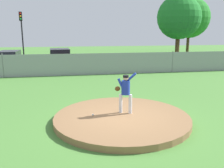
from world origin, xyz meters
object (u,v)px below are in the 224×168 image
Objects in this scene: pitcher_youth at (125,90)px; baseball at (93,115)px; traffic_cone_orange at (77,63)px; parked_car_white at (10,60)px; traffic_light_near at (22,29)px; parked_car_burgundy at (60,58)px.

baseball is at bearing -175.71° from pitcher_youth.
traffic_cone_orange is at bearing 94.63° from pitcher_youth.
parked_car_white is 0.89× the size of traffic_light_near.
traffic_cone_orange is 6.95m from traffic_light_near.
parked_car_burgundy is at bearing -43.14° from traffic_light_near.
traffic_light_near reaches higher than traffic_cone_orange.
pitcher_youth reaches higher than parked_car_burgundy.
parked_car_white is 5.04m from traffic_light_near.
pitcher_youth is at bearing 4.29° from baseball.
pitcher_youth is 14.78m from parked_car_burgundy.
pitcher_youth is at bearing -62.92° from parked_car_white.
pitcher_youth reaches higher than traffic_cone_orange.
traffic_light_near reaches higher than parked_car_white.
baseball is 0.02× the size of parked_car_white.
parked_car_white is 4.38m from parked_car_burgundy.
parked_car_white is at bearing -167.90° from traffic_cone_orange.
pitcher_youth is 0.35× the size of parked_car_burgundy.
parked_car_burgundy is 8.18× the size of traffic_cone_orange.
parked_car_white is 1.03× the size of parked_car_burgundy.
pitcher_youth is at bearing -85.37° from traffic_cone_orange.
parked_car_white reaches higher than baseball.
traffic_cone_orange is (1.55, 0.67, -0.55)m from parked_car_burgundy.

